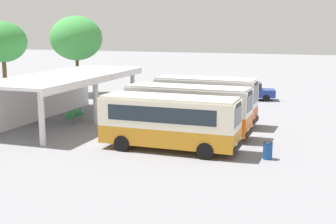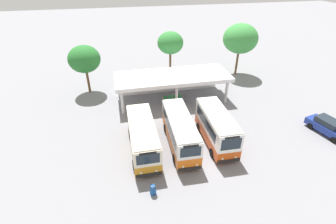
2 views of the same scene
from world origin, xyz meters
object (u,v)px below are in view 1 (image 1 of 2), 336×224
at_px(city_bus_middle_cream, 206,99).
at_px(litter_bin_apron, 268,151).
at_px(waiting_chair_end_by_column, 68,117).
at_px(parked_car_flank, 250,91).
at_px(waiting_chair_fourth_seat, 81,113).
at_px(city_bus_second_in_row, 188,108).
at_px(city_bus_nearest_orange, 169,120).
at_px(waiting_chair_middle_seat, 78,114).
at_px(waiting_chair_second_from_end, 72,116).

xyz_separation_m(city_bus_middle_cream, litter_bin_apron, (-7.13, -5.15, -1.36)).
xyz_separation_m(waiting_chair_end_by_column, litter_bin_apron, (-3.96, -14.18, -0.07)).
distance_m(parked_car_flank, waiting_chair_end_by_column, 18.26).
relative_size(parked_car_flank, waiting_chair_fourth_seat, 5.41).
height_order(city_bus_second_in_row, litter_bin_apron, city_bus_second_in_row).
xyz_separation_m(city_bus_nearest_orange, parked_car_flank, (19.14, -1.38, -0.85)).
bearing_deg(city_bus_nearest_orange, parked_car_flank, -4.13).
bearing_deg(city_bus_middle_cream, waiting_chair_end_by_column, 109.35).
relative_size(city_bus_middle_cream, litter_bin_apron, 7.86).
distance_m(parked_car_flank, waiting_chair_middle_seat, 17.25).
bearing_deg(city_bus_nearest_orange, city_bus_second_in_row, 0.49).
bearing_deg(city_bus_second_in_row, waiting_chair_second_from_end, 83.34).
bearing_deg(waiting_chair_end_by_column, waiting_chair_fourth_seat, 2.74).
relative_size(city_bus_second_in_row, waiting_chair_end_by_column, 9.20).
xyz_separation_m(parked_car_flank, waiting_chair_middle_seat, (-13.90, 10.21, -0.31)).
xyz_separation_m(city_bus_middle_cream, waiting_chair_second_from_end, (-2.55, 9.07, -1.29)).
distance_m(city_bus_second_in_row, city_bus_middle_cream, 3.59).
distance_m(city_bus_middle_cream, waiting_chair_second_from_end, 9.51).
relative_size(parked_car_flank, waiting_chair_end_by_column, 5.41).
xyz_separation_m(city_bus_nearest_orange, city_bus_middle_cream, (7.17, -0.19, 0.13)).
height_order(city_bus_middle_cream, waiting_chair_middle_seat, city_bus_middle_cream).
xyz_separation_m(waiting_chair_second_from_end, waiting_chair_fourth_seat, (1.24, 0.04, 0.00)).
height_order(waiting_chair_end_by_column, waiting_chair_second_from_end, same).
bearing_deg(waiting_chair_middle_seat, city_bus_second_in_row, -100.63).
bearing_deg(city_bus_nearest_orange, waiting_chair_middle_seat, 59.33).
height_order(waiting_chair_end_by_column, litter_bin_apron, litter_bin_apron).
height_order(waiting_chair_end_by_column, waiting_chair_middle_seat, same).
xyz_separation_m(waiting_chair_second_from_end, waiting_chair_middle_seat, (0.62, -0.06, 0.00)).
relative_size(city_bus_nearest_orange, waiting_chair_fourth_seat, 8.97).
bearing_deg(waiting_chair_end_by_column, litter_bin_apron, -105.60).
bearing_deg(waiting_chair_end_by_column, city_bus_second_in_row, -92.70).
distance_m(parked_car_flank, litter_bin_apron, 19.51).
bearing_deg(waiting_chair_second_from_end, city_bus_second_in_row, -96.66).
bearing_deg(waiting_chair_fourth_seat, city_bus_second_in_row, -104.32).
relative_size(city_bus_nearest_orange, city_bus_middle_cream, 1.09).
bearing_deg(litter_bin_apron, waiting_chair_middle_seat, 69.86).
height_order(waiting_chair_fourth_seat, litter_bin_apron, litter_bin_apron).
distance_m(waiting_chair_middle_seat, litter_bin_apron, 15.09).
relative_size(waiting_chair_second_from_end, waiting_chair_fourth_seat, 1.00).
relative_size(parked_car_flank, waiting_chair_middle_seat, 5.41).
distance_m(city_bus_second_in_row, waiting_chair_second_from_end, 8.99).
bearing_deg(city_bus_middle_cream, waiting_chair_fourth_seat, 98.21).
bearing_deg(city_bus_nearest_orange, city_bus_middle_cream, -1.55).
bearing_deg(waiting_chair_middle_seat, city_bus_nearest_orange, -120.67).
bearing_deg(parked_car_flank, city_bus_middle_cream, 174.33).
relative_size(parked_car_flank, waiting_chair_second_from_end, 5.41).
bearing_deg(city_bus_nearest_orange, litter_bin_apron, -89.60).
height_order(city_bus_middle_cream, waiting_chair_fourth_seat, city_bus_middle_cream).
xyz_separation_m(city_bus_nearest_orange, litter_bin_apron, (0.04, -5.35, -1.22)).
bearing_deg(waiting_chair_second_from_end, parked_car_flank, -35.25).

